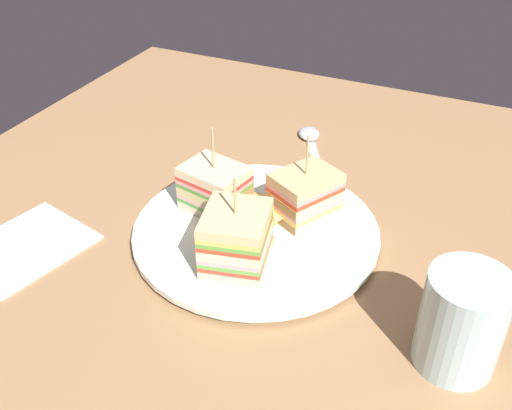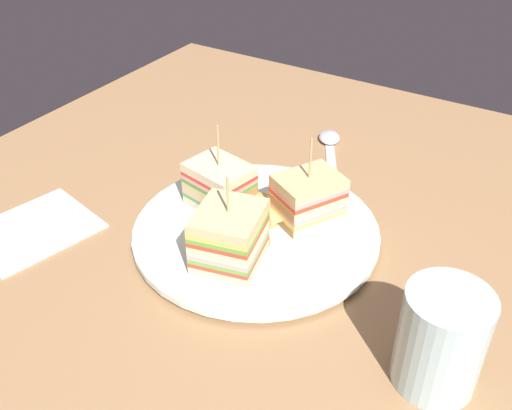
{
  "view_description": "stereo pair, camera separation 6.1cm",
  "coord_description": "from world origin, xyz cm",
  "views": [
    {
      "loc": [
        -45.86,
        -20.99,
        39.53
      ],
      "look_at": [
        0.0,
        0.0,
        4.32
      ],
      "focal_mm": 41.29,
      "sensor_mm": 36.0,
      "label": 1
    },
    {
      "loc": [
        -42.97,
        -26.41,
        39.53
      ],
      "look_at": [
        0.0,
        0.0,
        4.32
      ],
      "focal_mm": 41.29,
      "sensor_mm": 36.0,
      "label": 2
    }
  ],
  "objects": [
    {
      "name": "chip_pile",
      "position": [
        1.58,
        0.21,
        2.2
      ],
      "size": [
        6.57,
        6.53,
        1.68
      ],
      "color": "tan",
      "rests_on": "plate"
    },
    {
      "name": "plate",
      "position": [
        0.0,
        0.0,
        0.8
      ],
      "size": [
        26.5,
        26.5,
        1.32
      ],
      "color": "silver",
      "rests_on": "ground_plane"
    },
    {
      "name": "napkin",
      "position": [
        -11.77,
        21.61,
        0.25
      ],
      "size": [
        14.55,
        13.08,
        0.5
      ],
      "primitive_type": "cube",
      "rotation": [
        0.0,
        0.0,
        -0.23
      ],
      "color": "white",
      "rests_on": "ground_plane"
    },
    {
      "name": "spoon",
      "position": [
        22.43,
        1.93,
        0.41
      ],
      "size": [
        14.65,
        9.16,
        1.0
      ],
      "rotation": [
        0.0,
        0.0,
        0.49
      ],
      "color": "silver",
      "rests_on": "ground_plane"
    },
    {
      "name": "sandwich_wedge_0",
      "position": [
        4.52,
        -3.76,
        3.9
      ],
      "size": [
        8.53,
        7.86,
        9.81
      ],
      "rotation": [
        0.0,
        0.0,
        8.93
      ],
      "color": "beige",
      "rests_on": "plate"
    },
    {
      "name": "ground_plane",
      "position": [
        0.0,
        0.0,
        -0.9
      ],
      "size": [
        90.98,
        85.49,
        1.8
      ],
      "primitive_type": "cube",
      "color": "#A2774E"
    },
    {
      "name": "sandwich_wedge_2",
      "position": [
        -5.86,
        -0.56,
        4.27
      ],
      "size": [
        8.06,
        7.46,
        9.84
      ],
      "rotation": [
        0.0,
        0.0,
        12.79
      ],
      "color": "beige",
      "rests_on": "plate"
    },
    {
      "name": "sandwich_wedge_1",
      "position": [
        1.58,
        5.66,
        3.92
      ],
      "size": [
        6.5,
        7.79,
        10.07
      ],
      "rotation": [
        0.0,
        0.0,
        10.79
      ],
      "color": "beige",
      "rests_on": "plate"
    },
    {
      "name": "drinking_glass",
      "position": [
        -8.37,
        -22.17,
        3.88
      ],
      "size": [
        6.88,
        6.88,
        9.07
      ],
      "color": "silver",
      "rests_on": "ground_plane"
    }
  ]
}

